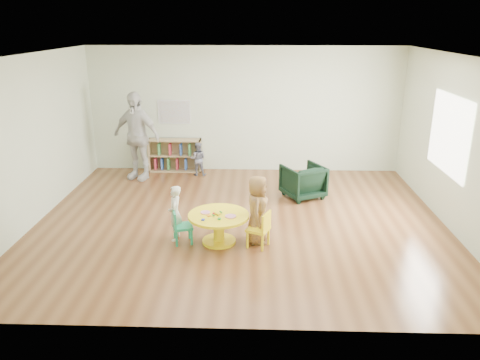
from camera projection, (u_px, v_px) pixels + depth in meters
The scene contains 11 objects.
room at pixel (241, 113), 7.51m from camera, with size 7.10×7.00×2.80m.
activity_table at pixel (219, 223), 7.25m from camera, with size 0.95×0.95×0.52m.
kid_chair_left at pixel (180, 226), 7.24m from camera, with size 0.36×0.36×0.54m.
kid_chair_right at pixel (261, 228), 7.11m from camera, with size 0.41×0.41×0.58m.
bookshelf at pixel (175, 155), 10.76m from camera, with size 1.20×0.30×0.75m.
alphabet_poster at pixel (174, 112), 10.56m from camera, with size 0.74×0.01×0.54m.
armchair at pixel (303, 181), 9.14m from camera, with size 0.70×0.72×0.66m, color black.
child_left at pixel (175, 213), 7.32m from camera, with size 0.33×0.21×0.89m, color silver.
child_right at pixel (258, 210), 7.20m from camera, with size 0.53×0.35×1.09m, color orange.
toddler at pixel (198, 159), 10.43m from camera, with size 0.37×0.29×0.76m, color #161B39.
adult_caretaker at pixel (136, 136), 10.05m from camera, with size 1.12×0.47×1.91m, color silver.
Camera 1 is at (0.26, -7.45, 3.30)m, focal length 35.00 mm.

